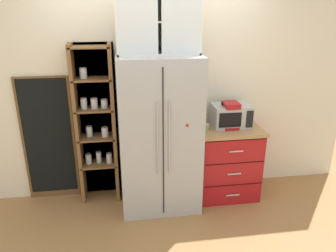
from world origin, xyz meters
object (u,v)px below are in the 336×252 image
at_px(coffee_maker, 230,115).
at_px(chalkboard_menu, 49,139).
at_px(mug_sage, 206,127).
at_px(bottle_amber, 228,116).
at_px(refrigerator, 159,134).
at_px(bottle_green, 231,120).
at_px(microwave, 231,115).

bearing_deg(coffee_maker, chalkboard_menu, 173.36).
distance_m(mug_sage, bottle_amber, 0.32).
relative_size(refrigerator, mug_sage, 16.67).
distance_m(bottle_green, bottle_amber, 0.11).
height_order(refrigerator, chalkboard_menu, refrigerator).
relative_size(microwave, bottle_amber, 1.63).
distance_m(refrigerator, chalkboard_menu, 1.32).
bearing_deg(bottle_green, mug_sage, 179.94).
relative_size(microwave, chalkboard_menu, 0.29).
xyz_separation_m(microwave, bottle_green, (-0.03, -0.11, -0.02)).
xyz_separation_m(mug_sage, bottle_green, (0.29, -0.00, 0.07)).
bearing_deg(refrigerator, mug_sage, 0.95).
bearing_deg(microwave, mug_sage, -162.02).
height_order(bottle_green, bottle_amber, bottle_amber).
bearing_deg(coffee_maker, mug_sage, -167.96).
bearing_deg(microwave, chalkboard_menu, 174.56).
distance_m(microwave, chalkboard_menu, 2.16).
distance_m(coffee_maker, mug_sage, 0.32).
xyz_separation_m(microwave, chalkboard_menu, (-2.14, 0.20, -0.26)).
distance_m(microwave, coffee_maker, 0.06).
distance_m(coffee_maker, bottle_green, 0.08).
distance_m(microwave, bottle_green, 0.11).
height_order(bottle_green, chalkboard_menu, chalkboard_menu).
bearing_deg(chalkboard_menu, coffee_maker, -6.64).
bearing_deg(microwave, coffee_maker, -124.04).
xyz_separation_m(coffee_maker, chalkboard_menu, (-2.11, 0.25, -0.29)).
height_order(refrigerator, coffee_maker, refrigerator).
height_order(coffee_maker, bottle_green, coffee_maker).
distance_m(bottle_amber, chalkboard_menu, 2.13).
bearing_deg(refrigerator, coffee_maker, 4.91).
bearing_deg(mug_sage, bottle_green, -0.06).
distance_m(refrigerator, microwave, 0.88).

